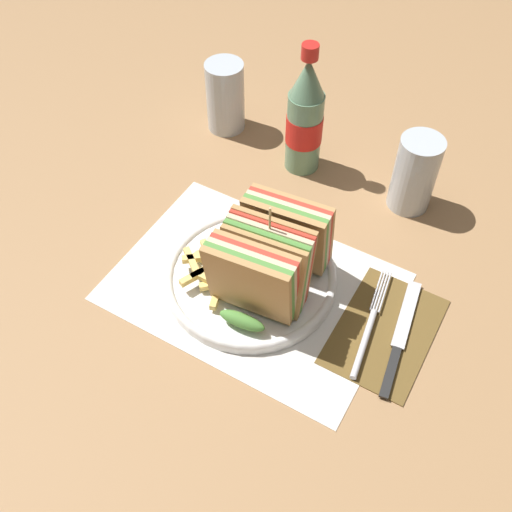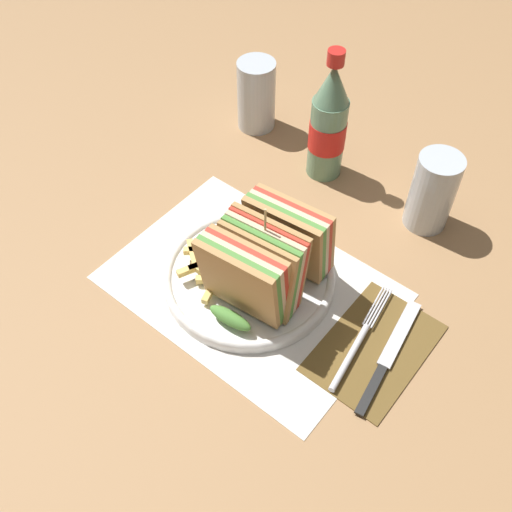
% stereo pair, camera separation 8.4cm
% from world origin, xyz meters
% --- Properties ---
extents(ground_plane, '(4.00, 4.00, 0.00)m').
position_xyz_m(ground_plane, '(0.00, 0.00, 0.00)').
color(ground_plane, '#9E754C').
extents(placemat, '(0.39, 0.27, 0.00)m').
position_xyz_m(placemat, '(-0.01, -0.01, 0.00)').
color(placemat, silver).
rests_on(placemat, ground_plane).
extents(plate_main, '(0.25, 0.25, 0.02)m').
position_xyz_m(plate_main, '(-0.02, -0.00, 0.01)').
color(plate_main, white).
rests_on(plate_main, ground_plane).
extents(club_sandwich, '(0.12, 0.18, 0.16)m').
position_xyz_m(club_sandwich, '(0.01, -0.00, 0.08)').
color(club_sandwich, tan).
rests_on(club_sandwich, plate_main).
extents(fries_pile, '(0.11, 0.11, 0.02)m').
position_xyz_m(fries_pile, '(-0.07, -0.03, 0.03)').
color(fries_pile, '#E5C166').
rests_on(fries_pile, plate_main).
extents(ketchup_blob, '(0.04, 0.03, 0.01)m').
position_xyz_m(ketchup_blob, '(-0.06, 0.00, 0.03)').
color(ketchup_blob, maroon).
rests_on(ketchup_blob, plate_main).
extents(napkin, '(0.12, 0.18, 0.00)m').
position_xyz_m(napkin, '(0.18, 0.02, 0.00)').
color(napkin, brown).
rests_on(napkin, ground_plane).
extents(fork, '(0.04, 0.18, 0.01)m').
position_xyz_m(fork, '(0.16, -0.00, 0.01)').
color(fork, silver).
rests_on(fork, napkin).
extents(knife, '(0.04, 0.19, 0.00)m').
position_xyz_m(knife, '(0.20, 0.01, 0.01)').
color(knife, black).
rests_on(knife, napkin).
extents(coke_bottle_near, '(0.06, 0.06, 0.22)m').
position_xyz_m(coke_bottle_near, '(-0.07, 0.26, 0.10)').
color(coke_bottle_near, slate).
rests_on(coke_bottle_near, ground_plane).
extents(glass_near, '(0.07, 0.07, 0.13)m').
position_xyz_m(glass_near, '(0.12, 0.26, 0.05)').
color(glass_near, silver).
rests_on(glass_near, ground_plane).
extents(glass_far, '(0.07, 0.07, 0.13)m').
position_xyz_m(glass_far, '(-0.24, 0.28, 0.05)').
color(glass_far, silver).
rests_on(glass_far, ground_plane).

